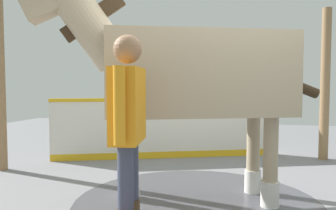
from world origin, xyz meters
The scene contains 7 objects.
ground_plane centered at (0.00, 0.00, -0.01)m, with size 16.00×16.00×0.02m, color gray.
wet_patch centered at (0.39, -0.04, 0.00)m, with size 2.82×2.82×0.00m, color #4C4C54.
barrier_wall centered at (1.26, -2.23, 0.51)m, with size 3.94×1.63×1.10m.
roof_post_near centered at (3.60, -0.75, 1.34)m, with size 0.16×0.16×2.68m, color olive.
roof_post_far centered at (-1.46, -2.76, 1.34)m, with size 0.16×0.16×2.68m, color olive.
horse centered at (0.50, 0.00, 1.43)m, with size 3.21×1.63×2.54m.
handler centered at (0.79, 1.10, 1.02)m, with size 0.30×0.69×1.75m.
Camera 1 is at (-0.20, 3.72, 1.35)m, focal length 36.17 mm.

